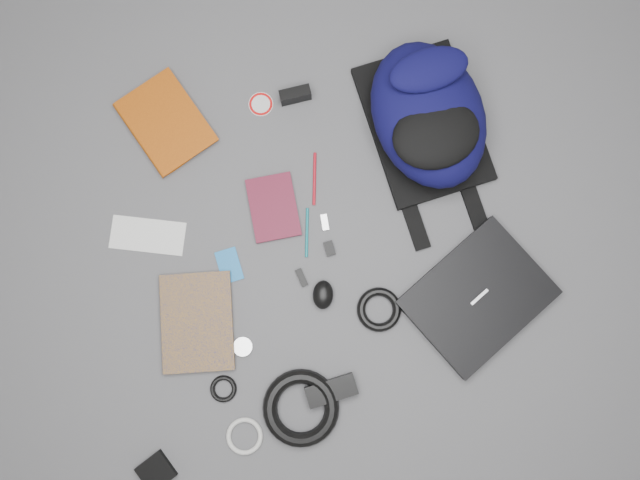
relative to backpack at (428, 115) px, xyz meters
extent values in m
plane|color=#4F4F51|center=(-0.36, -0.26, -0.10)|extent=(4.00, 4.00, 0.00)
cube|color=black|center=(0.03, -0.51, -0.08)|extent=(0.45, 0.42, 0.04)
imported|color=#8D3908|center=(-0.81, 0.12, -0.08)|extent=(0.28, 0.31, 0.03)
imported|color=#C2860D|center=(-0.84, -0.40, -0.09)|extent=(0.24, 0.30, 0.02)
cube|color=silver|center=(-0.83, -0.15, -0.10)|extent=(0.23, 0.16, 0.00)
cube|color=#460D1C|center=(-0.47, -0.14, -0.09)|extent=(0.13, 0.19, 0.01)
cube|color=black|center=(-0.34, 0.16, -0.07)|extent=(0.09, 0.03, 0.05)
cylinder|color=silver|center=(-0.44, 0.16, -0.10)|extent=(0.07, 0.07, 0.00)
cylinder|color=#0C6870|center=(-0.39, -0.23, -0.09)|extent=(0.04, 0.14, 0.01)
cylinder|color=#A40C1A|center=(-0.34, -0.09, -0.09)|extent=(0.04, 0.15, 0.01)
cube|color=#1664A9|center=(-0.62, -0.28, -0.10)|extent=(0.07, 0.10, 0.00)
cube|color=black|center=(-0.43, -0.35, -0.09)|extent=(0.03, 0.05, 0.01)
cube|color=#B8B7BA|center=(-0.34, -0.22, -0.09)|extent=(0.02, 0.05, 0.01)
cube|color=black|center=(-0.34, -0.29, -0.09)|extent=(0.03, 0.04, 0.01)
ellipsoid|color=black|center=(-0.38, -0.41, -0.08)|extent=(0.08, 0.09, 0.04)
cylinder|color=silver|center=(-0.67, -0.45, -0.09)|extent=(0.05, 0.05, 0.01)
cylinder|color=silver|center=(-0.63, -0.51, -0.09)|extent=(0.06, 0.06, 0.01)
torus|color=black|center=(-0.24, -0.49, -0.09)|extent=(0.14, 0.14, 0.02)
cube|color=black|center=(-0.42, -0.67, -0.08)|extent=(0.14, 0.07, 0.03)
torus|color=black|center=(-0.51, -0.70, -0.08)|extent=(0.21, 0.21, 0.04)
cube|color=black|center=(-0.92, -0.78, -0.09)|extent=(0.11, 0.11, 0.02)
torus|color=black|center=(-0.70, -0.61, -0.09)|extent=(0.09, 0.09, 0.01)
torus|color=beige|center=(-0.67, -0.74, -0.09)|extent=(0.11, 0.11, 0.01)
camera|label=1|loc=(-0.40, -0.46, 1.64)|focal=35.00mm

